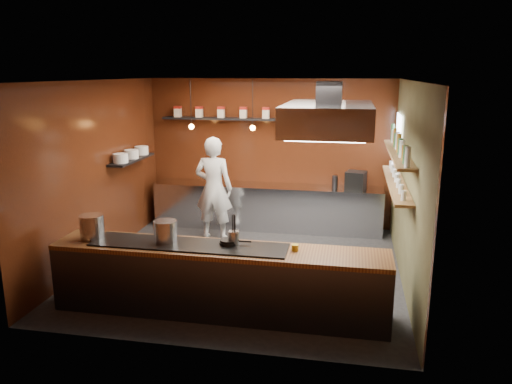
% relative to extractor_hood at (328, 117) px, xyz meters
% --- Properties ---
extents(floor, '(5.00, 5.00, 0.00)m').
position_rel_extractor_hood_xyz_m(floor, '(-1.30, 0.40, -2.51)').
color(floor, black).
rests_on(floor, ground).
extents(back_wall, '(5.00, 0.00, 5.00)m').
position_rel_extractor_hood_xyz_m(back_wall, '(-1.30, 2.90, -1.01)').
color(back_wall, '#331209').
rests_on(back_wall, ground).
extents(left_wall, '(0.00, 5.00, 5.00)m').
position_rel_extractor_hood_xyz_m(left_wall, '(-3.80, 0.40, -1.01)').
color(left_wall, '#331209').
rests_on(left_wall, ground).
extents(right_wall, '(0.00, 5.00, 5.00)m').
position_rel_extractor_hood_xyz_m(right_wall, '(1.20, 0.40, -1.01)').
color(right_wall, '#444226').
rests_on(right_wall, ground).
extents(ceiling, '(5.00, 5.00, 0.00)m').
position_rel_extractor_hood_xyz_m(ceiling, '(-1.30, 0.40, 0.49)').
color(ceiling, silver).
rests_on(ceiling, back_wall).
extents(window_pane, '(0.00, 1.00, 1.00)m').
position_rel_extractor_hood_xyz_m(window_pane, '(1.15, 2.10, -0.61)').
color(window_pane, white).
rests_on(window_pane, right_wall).
extents(prep_counter, '(4.60, 0.65, 0.90)m').
position_rel_extractor_hood_xyz_m(prep_counter, '(-1.30, 2.57, -2.06)').
color(prep_counter, silver).
rests_on(prep_counter, floor).
extents(pass_counter, '(4.40, 0.72, 0.94)m').
position_rel_extractor_hood_xyz_m(pass_counter, '(-1.30, -1.20, -2.04)').
color(pass_counter, '#38383D').
rests_on(pass_counter, floor).
extents(tin_shelf, '(2.60, 0.26, 0.04)m').
position_rel_extractor_hood_xyz_m(tin_shelf, '(-2.20, 2.76, -0.31)').
color(tin_shelf, black).
rests_on(tin_shelf, back_wall).
extents(plate_shelf, '(0.30, 1.40, 0.04)m').
position_rel_extractor_hood_xyz_m(plate_shelf, '(-3.64, 1.40, -0.96)').
color(plate_shelf, black).
rests_on(plate_shelf, left_wall).
extents(bottle_shelf_upper, '(0.26, 2.80, 0.04)m').
position_rel_extractor_hood_xyz_m(bottle_shelf_upper, '(1.04, 0.70, -0.59)').
color(bottle_shelf_upper, olive).
rests_on(bottle_shelf_upper, right_wall).
extents(bottle_shelf_lower, '(0.26, 2.80, 0.04)m').
position_rel_extractor_hood_xyz_m(bottle_shelf_lower, '(1.04, 0.70, -1.06)').
color(bottle_shelf_lower, olive).
rests_on(bottle_shelf_lower, right_wall).
extents(extractor_hood, '(1.20, 2.00, 0.72)m').
position_rel_extractor_hood_xyz_m(extractor_hood, '(0.00, 0.00, 0.00)').
color(extractor_hood, '#38383D').
rests_on(extractor_hood, ceiling).
extents(pendant_left, '(0.10, 0.10, 0.95)m').
position_rel_extractor_hood_xyz_m(pendant_left, '(-2.70, 2.10, -0.35)').
color(pendant_left, black).
rests_on(pendant_left, ceiling).
extents(pendant_right, '(0.10, 0.10, 0.95)m').
position_rel_extractor_hood_xyz_m(pendant_right, '(-1.50, 2.10, -0.35)').
color(pendant_right, black).
rests_on(pendant_right, ceiling).
extents(storage_tins, '(2.43, 0.13, 0.22)m').
position_rel_extractor_hood_xyz_m(storage_tins, '(-2.05, 2.76, -0.17)').
color(storage_tins, beige).
rests_on(storage_tins, tin_shelf).
extents(plate_stacks, '(0.26, 1.16, 0.16)m').
position_rel_extractor_hood_xyz_m(plate_stacks, '(-3.64, 1.40, -0.86)').
color(plate_stacks, white).
rests_on(plate_stacks, plate_shelf).
extents(bottles, '(0.06, 2.66, 0.24)m').
position_rel_extractor_hood_xyz_m(bottles, '(1.04, 0.70, -0.45)').
color(bottles, silver).
rests_on(bottles, bottle_shelf_upper).
extents(wine_glasses, '(0.07, 2.37, 0.13)m').
position_rel_extractor_hood_xyz_m(wine_glasses, '(1.04, 0.70, -0.97)').
color(wine_glasses, silver).
rests_on(wine_glasses, bottle_shelf_lower).
extents(stockpot_large, '(0.33, 0.33, 0.31)m').
position_rel_extractor_hood_xyz_m(stockpot_large, '(-3.07, -1.19, -1.41)').
color(stockpot_large, '#B7BABF').
rests_on(stockpot_large, pass_counter).
extents(stockpot_small, '(0.38, 0.38, 0.29)m').
position_rel_extractor_hood_xyz_m(stockpot_small, '(-2.03, -1.16, -1.42)').
color(stockpot_small, silver).
rests_on(stockpot_small, pass_counter).
extents(utensil_crock, '(0.17, 0.17, 0.18)m').
position_rel_extractor_hood_xyz_m(utensil_crock, '(-1.11, -1.11, -1.47)').
color(utensil_crock, '#B3B6BA').
rests_on(utensil_crock, pass_counter).
extents(frying_pan, '(0.42, 0.25, 0.06)m').
position_rel_extractor_hood_xyz_m(frying_pan, '(-1.18, -1.10, -1.53)').
color(frying_pan, black).
rests_on(frying_pan, pass_counter).
extents(butter_jar, '(0.09, 0.09, 0.08)m').
position_rel_extractor_hood_xyz_m(butter_jar, '(-0.31, -1.14, -1.54)').
color(butter_jar, gold).
rests_on(butter_jar, pass_counter).
extents(espresso_machine, '(0.43, 0.42, 0.36)m').
position_rel_extractor_hood_xyz_m(espresso_machine, '(0.45, 2.52, -1.43)').
color(espresso_machine, black).
rests_on(espresso_machine, prep_counter).
extents(chef, '(0.73, 0.49, 1.97)m').
position_rel_extractor_hood_xyz_m(chef, '(-2.18, 1.73, -1.52)').
color(chef, white).
rests_on(chef, floor).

